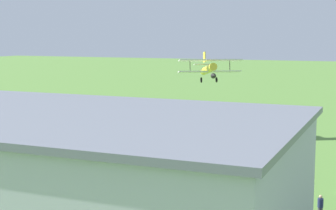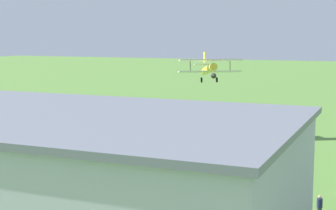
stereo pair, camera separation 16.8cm
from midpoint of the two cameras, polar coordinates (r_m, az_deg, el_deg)
ground_plane at (r=64.95m, az=9.41°, el=-3.24°), size 400.00×400.00×0.00m
hangar at (r=33.47m, az=-17.11°, el=-6.87°), size 34.96×16.60×7.71m
biplane at (r=64.60m, az=4.56°, el=4.00°), size 7.60×7.10×3.73m
person_walking_on_apron at (r=36.48m, az=16.23°, el=-10.62°), size 0.46×0.46×1.65m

